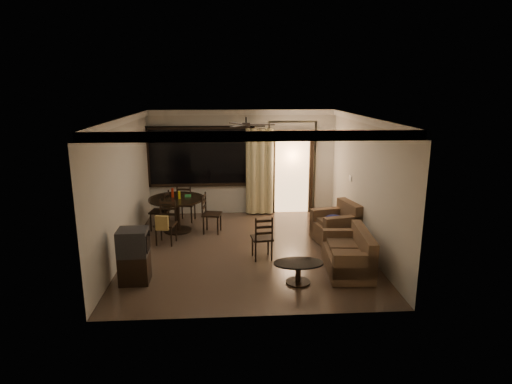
{
  "coord_description": "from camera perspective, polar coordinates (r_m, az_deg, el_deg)",
  "views": [
    {
      "loc": [
        -0.35,
        -8.59,
        3.41
      ],
      "look_at": [
        0.21,
        0.2,
        1.21
      ],
      "focal_mm": 30.0,
      "sensor_mm": 36.0,
      "label": 1
    }
  ],
  "objects": [
    {
      "name": "dining_chair_north",
      "position": [
        11.16,
        -9.25,
        -2.45
      ],
      "size": [
        0.49,
        0.49,
        0.95
      ],
      "rotation": [
        0.0,
        0.0,
        2.96
      ],
      "color": "black",
      "rests_on": "ground"
    },
    {
      "name": "side_chair",
      "position": [
        8.68,
        0.82,
        -7.17
      ],
      "size": [
        0.46,
        0.46,
        0.92
      ],
      "rotation": [
        0.0,
        0.0,
        3.28
      ],
      "color": "black",
      "rests_on": "ground"
    },
    {
      "name": "room_shell",
      "position": [
        10.52,
        1.54,
        5.37
      ],
      "size": [
        5.5,
        6.7,
        5.5
      ],
      "color": "beige",
      "rests_on": "ground"
    },
    {
      "name": "dining_chair_south",
      "position": [
        9.66,
        -11.92,
        -5.04
      ],
      "size": [
        0.49,
        0.54,
        0.95
      ],
      "rotation": [
        0.0,
        0.0,
        -0.18
      ],
      "color": "black",
      "rests_on": "ground"
    },
    {
      "name": "tv_cabinet",
      "position": [
        7.9,
        -15.95,
        -8.19
      ],
      "size": [
        0.54,
        0.48,
        0.98
      ],
      "rotation": [
        0.0,
        0.0,
        0.03
      ],
      "color": "black",
      "rests_on": "ground"
    },
    {
      "name": "armchair",
      "position": [
        9.74,
        10.83,
        -4.48
      ],
      "size": [
        1.04,
        1.04,
        0.88
      ],
      "rotation": [
        0.0,
        0.0,
        0.22
      ],
      "color": "#472C21",
      "rests_on": "ground"
    },
    {
      "name": "dining_table",
      "position": [
        10.34,
        -10.51,
        -1.72
      ],
      "size": [
        1.32,
        1.32,
        1.04
      ],
      "rotation": [
        0.0,
        0.0,
        -0.18
      ],
      "color": "black",
      "rests_on": "ground"
    },
    {
      "name": "sofa",
      "position": [
        8.3,
        12.46,
        -8.29
      ],
      "size": [
        0.88,
        1.5,
        0.77
      ],
      "rotation": [
        0.0,
        0.0,
        -0.08
      ],
      "color": "#472C21",
      "rests_on": "ground"
    },
    {
      "name": "coffee_table",
      "position": [
        7.7,
        5.66,
        -10.2
      ],
      "size": [
        0.89,
        0.53,
        0.39
      ],
      "rotation": [
        0.0,
        0.0,
        -0.35
      ],
      "color": "black",
      "rests_on": "ground"
    },
    {
      "name": "dining_chair_east",
      "position": [
        10.23,
        -5.94,
        -3.87
      ],
      "size": [
        0.49,
        0.49,
        0.95
      ],
      "rotation": [
        0.0,
        0.0,
        1.39
      ],
      "color": "black",
      "rests_on": "ground"
    },
    {
      "name": "ground",
      "position": [
        9.25,
        -1.24,
        -7.63
      ],
      "size": [
        5.5,
        5.5,
        0.0
      ],
      "primitive_type": "plane",
      "color": "#7F6651",
      "rests_on": "ground"
    },
    {
      "name": "dining_chair_west",
      "position": [
        10.65,
        -12.62,
        -3.42
      ],
      "size": [
        0.49,
        0.49,
        0.95
      ],
      "rotation": [
        0.0,
        0.0,
        -1.75
      ],
      "color": "black",
      "rests_on": "ground"
    }
  ]
}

